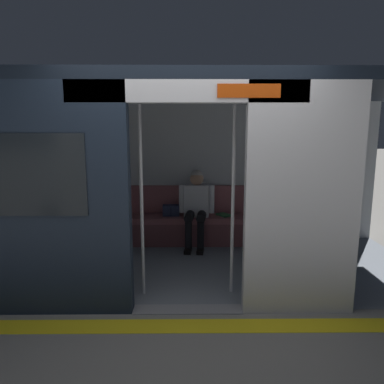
{
  "coord_description": "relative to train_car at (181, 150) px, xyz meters",
  "views": [
    {
      "loc": [
        -0.01,
        3.34,
        1.8
      ],
      "look_at": [
        -0.06,
        -1.19,
        1.0
      ],
      "focal_mm": 33.41,
      "sensor_mm": 36.0,
      "label": 1
    }
  ],
  "objects": [
    {
      "name": "bench_seat",
      "position": [
        -0.09,
        -0.95,
        -1.2
      ],
      "size": [
        2.62,
        0.44,
        0.45
      ],
      "color": "#935156",
      "rests_on": "ground_plane"
    },
    {
      "name": "train_car",
      "position": [
        0.0,
        0.0,
        0.0
      ],
      "size": [
        6.4,
        2.62,
        2.35
      ],
      "color": "silver",
      "rests_on": "ground_plane"
    },
    {
      "name": "handbag",
      "position": [
        0.18,
        -1.01,
        -1.01
      ],
      "size": [
        0.26,
        0.15,
        0.17
      ],
      "color": "#262D4C",
      "rests_on": "bench_seat"
    },
    {
      "name": "ground_plane",
      "position": [
        -0.09,
        1.16,
        -1.55
      ],
      "size": [
        60.0,
        60.0,
        0.0
      ],
      "primitive_type": "plane",
      "color": "gray"
    },
    {
      "name": "grab_pole_far",
      "position": [
        -0.57,
        0.75,
        -0.44
      ],
      "size": [
        0.04,
        0.04,
        2.21
      ],
      "primitive_type": "cylinder",
      "color": "silver",
      "rests_on": "ground_plane"
    },
    {
      "name": "book",
      "position": [
        -0.65,
        -0.99,
        -1.08
      ],
      "size": [
        0.25,
        0.27,
        0.03
      ],
      "primitive_type": "cube",
      "rotation": [
        0.0,
        0.0,
        0.59
      ],
      "color": "#33723F",
      "rests_on": "bench_seat"
    },
    {
      "name": "person_seated",
      "position": [
        -0.21,
        -0.9,
        -0.87
      ],
      "size": [
        0.55,
        0.7,
        1.18
      ],
      "color": "silver",
      "rests_on": "ground_plane"
    },
    {
      "name": "grab_pole_door",
      "position": [
        0.4,
        0.79,
        -0.44
      ],
      "size": [
        0.04,
        0.04,
        2.21
      ],
      "primitive_type": "cylinder",
      "color": "silver",
      "rests_on": "ground_plane"
    },
    {
      "name": "platform_edge_strip",
      "position": [
        -0.09,
        1.46,
        -1.54
      ],
      "size": [
        8.0,
        0.24,
        0.01
      ],
      "primitive_type": "cube",
      "color": "yellow",
      "rests_on": "ground_plane"
    }
  ]
}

